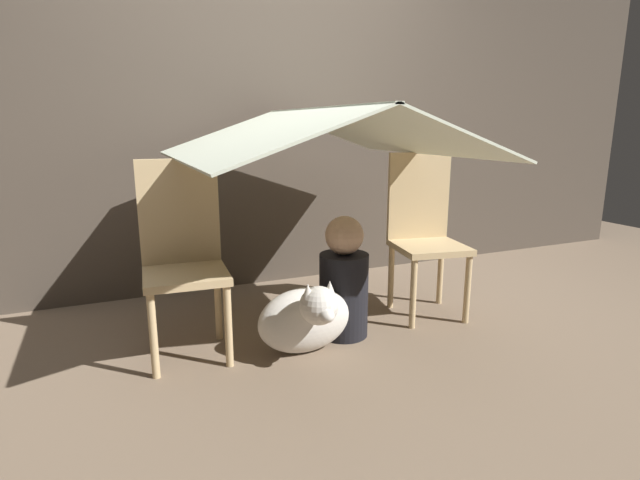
# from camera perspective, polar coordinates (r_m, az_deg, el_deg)

# --- Properties ---
(ground_plane) EXTENTS (8.80, 8.80, 0.00)m
(ground_plane) POSITION_cam_1_polar(r_m,az_deg,el_deg) (2.75, 0.53, -11.09)
(ground_plane) COLOR #7A6651
(wall_back) EXTENTS (7.00, 0.05, 2.50)m
(wall_back) POSITION_cam_1_polar(r_m,az_deg,el_deg) (3.54, -6.91, 15.02)
(wall_back) COLOR #4C4238
(wall_back) RESTS_ON ground_plane
(chair_left) EXTENTS (0.42, 0.42, 0.96)m
(chair_left) POSITION_cam_1_polar(r_m,az_deg,el_deg) (2.53, -15.38, -1.41)
(chair_left) COLOR #D1B27F
(chair_left) RESTS_ON ground_plane
(chair_right) EXTENTS (0.45, 0.45, 0.96)m
(chair_right) POSITION_cam_1_polar(r_m,az_deg,el_deg) (3.05, 11.83, 1.21)
(chair_right) COLOR #D1B27F
(chair_right) RESTS_ON ground_plane
(sheet_canopy) EXTENTS (1.41, 1.47, 0.25)m
(sheet_canopy) POSITION_cam_1_polar(r_m,az_deg,el_deg) (2.56, 0.00, 12.20)
(sheet_canopy) COLOR silver
(person_front) EXTENTS (0.26, 0.26, 0.66)m
(person_front) POSITION_cam_1_polar(r_m,az_deg,el_deg) (2.69, 2.72, -4.87)
(person_front) COLOR black
(person_front) RESTS_ON ground_plane
(dog) EXTENTS (0.49, 0.41, 0.42)m
(dog) POSITION_cam_1_polar(r_m,az_deg,el_deg) (2.49, -1.49, -8.83)
(dog) COLOR silver
(dog) RESTS_ON ground_plane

